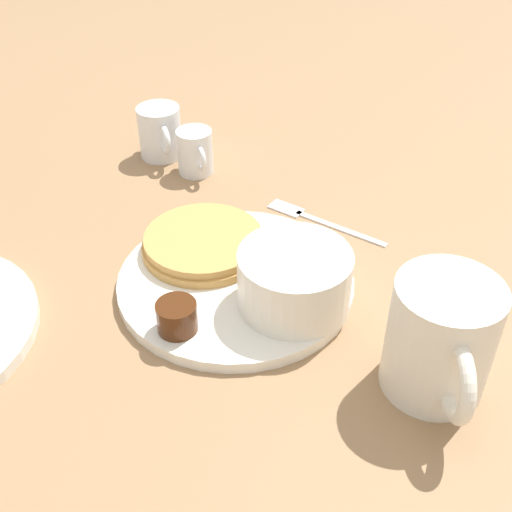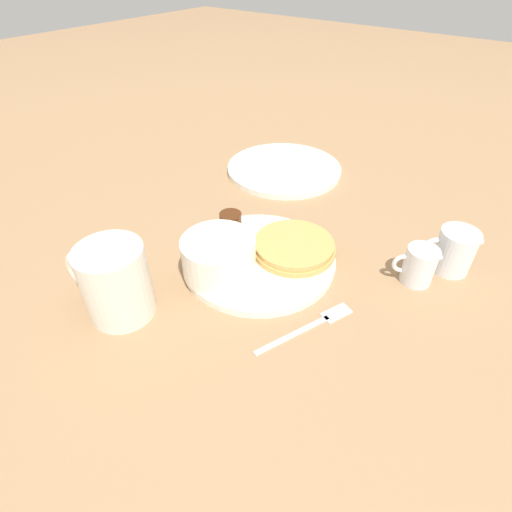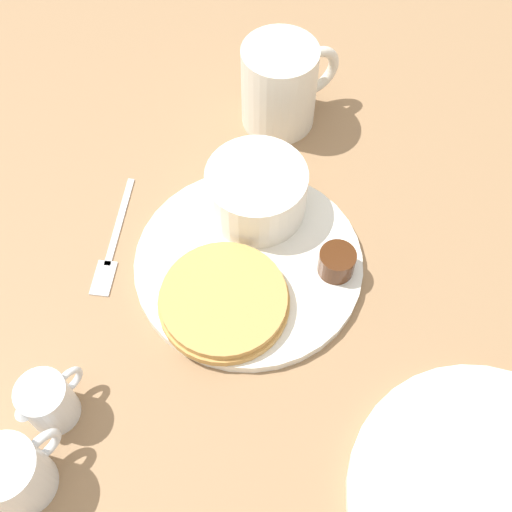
{
  "view_description": "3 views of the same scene",
  "coord_description": "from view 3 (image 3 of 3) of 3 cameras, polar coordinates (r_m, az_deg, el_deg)",
  "views": [
    {
      "loc": [
        0.13,
        -0.47,
        0.42
      ],
      "look_at": [
        0.02,
        0.01,
        0.03
      ],
      "focal_mm": 45.0,
      "sensor_mm": 36.0,
      "label": 1
    },
    {
      "loc": [
        0.38,
        0.29,
        0.4
      ],
      "look_at": [
        0.02,
        0.01,
        0.03
      ],
      "focal_mm": 28.0,
      "sensor_mm": 36.0,
      "label": 2
    },
    {
      "loc": [
        -0.33,
        0.07,
        0.57
      ],
      "look_at": [
        -0.02,
        -0.0,
        0.05
      ],
      "focal_mm": 45.0,
      "sensor_mm": 36.0,
      "label": 3
    }
  ],
  "objects": [
    {
      "name": "ground_plane",
      "position": [
        0.66,
        -0.66,
        -0.92
      ],
      "size": [
        4.0,
        4.0,
        0.0
      ],
      "primitive_type": "plane",
      "color": "#93704C"
    },
    {
      "name": "plate",
      "position": [
        0.66,
        -0.66,
        -0.65
      ],
      "size": [
        0.23,
        0.23,
        0.01
      ],
      "color": "white",
      "rests_on": "ground_plane"
    },
    {
      "name": "pancake_stack",
      "position": [
        0.62,
        -2.87,
        -3.97
      ],
      "size": [
        0.13,
        0.13,
        0.02
      ],
      "color": "tan",
      "rests_on": "plate"
    },
    {
      "name": "bowl",
      "position": [
        0.66,
        0.04,
        5.87
      ],
      "size": [
        0.1,
        0.1,
        0.06
      ],
      "color": "white",
      "rests_on": "plate"
    },
    {
      "name": "syrup_cup",
      "position": [
        0.64,
        7.19,
        -0.55
      ],
      "size": [
        0.04,
        0.04,
        0.03
      ],
      "color": "#47230F",
      "rests_on": "plate"
    },
    {
      "name": "butter_ramekin",
      "position": [
        0.68,
        1.29,
        6.1
      ],
      "size": [
        0.05,
        0.05,
        0.04
      ],
      "color": "white",
      "rests_on": "plate"
    },
    {
      "name": "coffee_mug",
      "position": [
        0.75,
        2.26,
        14.89
      ],
      "size": [
        0.09,
        0.12,
        0.1
      ],
      "color": "silver",
      "rests_on": "ground_plane"
    },
    {
      "name": "creamer_pitcher_near",
      "position": [
        0.6,
        -17.95,
        -12.19
      ],
      "size": [
        0.05,
        0.06,
        0.06
      ],
      "color": "white",
      "rests_on": "ground_plane"
    },
    {
      "name": "creamer_pitcher_far",
      "position": [
        0.58,
        -20.66,
        -17.69
      ],
      "size": [
        0.06,
        0.07,
        0.07
      ],
      "color": "white",
      "rests_on": "ground_plane"
    },
    {
      "name": "fork",
      "position": [
        0.69,
        -12.71,
        0.67
      ],
      "size": [
        0.14,
        0.07,
        0.0
      ],
      "color": "silver",
      "rests_on": "ground_plane"
    },
    {
      "name": "far_plate",
      "position": [
        0.61,
        20.04,
        -19.84
      ],
      "size": [
        0.24,
        0.24,
        0.01
      ],
      "color": "white",
      "rests_on": "ground_plane"
    }
  ]
}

